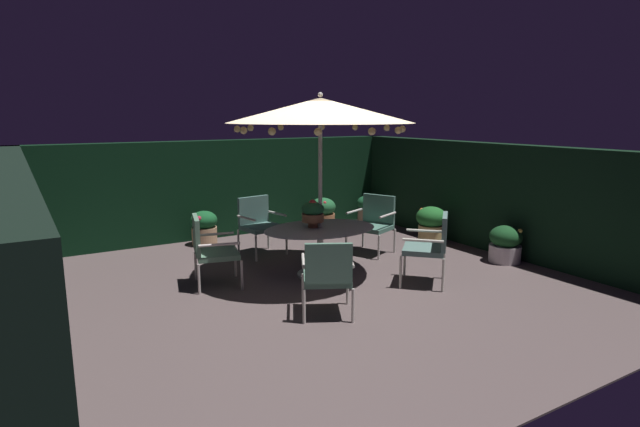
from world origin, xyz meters
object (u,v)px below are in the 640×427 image
object	(u,v)px
potted_plant_front_corner	(367,208)
potted_plant_back_left	(204,227)
patio_chair_north	(431,243)
patio_chair_southeast	(209,247)
patio_chair_south	(328,273)
patio_umbrella	(320,111)
patio_chair_east	(259,221)
potted_plant_left_far	(323,214)
potted_plant_right_near	(505,244)
centerpiece_planter	(313,212)
patio_dining_table	(320,238)
patio_chair_northeast	(374,220)
potted_plant_left_near	(431,224)

from	to	relation	value
potted_plant_front_corner	potted_plant_back_left	bearing A→B (deg)	179.67
patio_chair_north	patio_chair_southeast	world-z (taller)	patio_chair_north
patio_chair_south	potted_plant_front_corner	world-z (taller)	patio_chair_south
patio_umbrella	patio_chair_east	bearing A→B (deg)	99.85
potted_plant_front_corner	potted_plant_left_far	bearing A→B (deg)	-175.43
patio_chair_east	potted_plant_right_near	world-z (taller)	patio_chair_east
patio_chair_north	centerpiece_planter	bearing A→B (deg)	134.78
patio_dining_table	potted_plant_right_near	bearing A→B (deg)	-17.92
patio_umbrella	potted_plant_right_near	size ratio (longest dim) A/B	4.45
patio_chair_south	potted_plant_front_corner	distance (m)	5.30
patio_dining_table	potted_plant_front_corner	size ratio (longest dim) A/B	2.81
patio_chair_east	potted_plant_front_corner	xyz separation A→B (m)	(3.02, 1.05, -0.24)
patio_dining_table	patio_chair_northeast	size ratio (longest dim) A/B	1.75
potted_plant_right_near	potted_plant_left_near	bearing A→B (deg)	98.08
patio_chair_south	potted_plant_back_left	world-z (taller)	patio_chair_south
patio_chair_east	patio_chair_south	world-z (taller)	patio_chair_east
patio_chair_north	potted_plant_left_near	bearing A→B (deg)	46.72
potted_plant_front_corner	patio_chair_east	bearing A→B (deg)	-160.89
centerpiece_planter	patio_chair_south	bearing A→B (deg)	-114.33
patio_chair_north	patio_chair_southeast	size ratio (longest dim) A/B	1.01
potted_plant_right_near	potted_plant_back_left	size ratio (longest dim) A/B	0.95
patio_chair_northeast	patio_chair_north	bearing A→B (deg)	-101.21
potted_plant_left_near	potted_plant_front_corner	xyz separation A→B (m)	(0.08, 2.05, -0.05)
patio_dining_table	potted_plant_left_near	size ratio (longest dim) A/B	2.47
patio_chair_northeast	potted_plant_left_near	size ratio (longest dim) A/B	1.41
potted_plant_right_near	patio_chair_southeast	bearing A→B (deg)	163.48
patio_dining_table	potted_plant_left_far	world-z (taller)	patio_dining_table
patio_umbrella	patio_chair_southeast	world-z (taller)	patio_umbrella
potted_plant_right_near	potted_plant_back_left	bearing A→B (deg)	136.55
patio_umbrella	patio_chair_northeast	size ratio (longest dim) A/B	2.70
potted_plant_right_near	centerpiece_planter	bearing A→B (deg)	161.42
patio_chair_northeast	potted_plant_left_far	bearing A→B (deg)	86.15
patio_chair_north	potted_plant_back_left	bearing A→B (deg)	117.67
patio_umbrella	centerpiece_planter	xyz separation A→B (m)	(-0.09, 0.07, -1.43)
patio_dining_table	potted_plant_left_near	distance (m)	2.73
potted_plant_left_far	potted_plant_back_left	xyz separation A→B (m)	(-2.44, 0.12, -0.02)
potted_plant_right_near	potted_plant_front_corner	bearing A→B (deg)	92.13
centerpiece_planter	potted_plant_back_left	size ratio (longest dim) A/B	0.66
patio_umbrella	potted_plant_front_corner	distance (m)	4.30
potted_plant_front_corner	potted_plant_back_left	world-z (taller)	potted_plant_back_left
potted_plant_left_far	potted_plant_left_near	bearing A→B (deg)	-60.72
patio_umbrella	patio_chair_north	size ratio (longest dim) A/B	2.65
patio_chair_north	potted_plant_front_corner	distance (m)	4.08
patio_chair_east	potted_plant_right_near	size ratio (longest dim) A/B	1.63
patio_umbrella	patio_chair_east	xyz separation A→B (m)	(-0.27, 1.55, -1.81)
patio_chair_south	potted_plant_back_left	bearing A→B (deg)	91.73
patio_chair_east	potted_plant_front_corner	size ratio (longest dim) A/B	1.59
potted_plant_right_near	potted_plant_left_far	bearing A→B (deg)	110.85
patio_chair_east	potted_plant_left_near	world-z (taller)	patio_chair_east
patio_dining_table	potted_plant_front_corner	world-z (taller)	patio_dining_table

